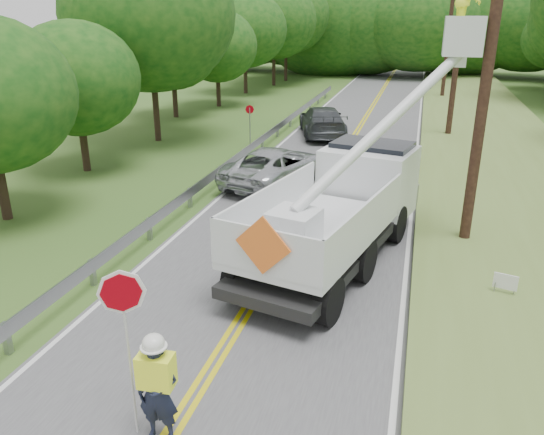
# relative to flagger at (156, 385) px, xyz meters

# --- Properties ---
(ground) EXTENTS (140.00, 140.00, 0.00)m
(ground) POSITION_rel_flagger_xyz_m (0.10, 0.30, -1.06)
(ground) COLOR #2F541F
(ground) RESTS_ON ground
(road) EXTENTS (7.20, 96.00, 0.03)m
(road) POSITION_rel_flagger_xyz_m (0.10, 14.30, -1.05)
(road) COLOR #4C4C4E
(road) RESTS_ON ground
(guardrail) EXTENTS (0.18, 48.00, 0.77)m
(guardrail) POSITION_rel_flagger_xyz_m (-3.92, 15.20, -0.51)
(guardrail) COLOR gray
(guardrail) RESTS_ON ground
(utility_poles) EXTENTS (1.60, 43.30, 10.00)m
(utility_poles) POSITION_rel_flagger_xyz_m (5.10, 17.31, 4.21)
(utility_poles) COLOR black
(utility_poles) RESTS_ON ground
(tall_grass_verge) EXTENTS (7.00, 96.00, 0.30)m
(tall_grass_verge) POSITION_rel_flagger_xyz_m (7.20, 14.30, -0.91)
(tall_grass_verge) COLOR olive
(tall_grass_verge) RESTS_ON ground
(treeline_left) EXTENTS (9.40, 53.19, 10.19)m
(treeline_left) POSITION_rel_flagger_xyz_m (-10.37, 30.90, 4.42)
(treeline_left) COLOR #332319
(treeline_left) RESTS_ON ground
(treeline_horizon) EXTENTS (57.70, 15.43, 12.33)m
(treeline_horizon) POSITION_rel_flagger_xyz_m (1.23, 56.45, 4.44)
(treeline_horizon) COLOR #0F4111
(treeline_horizon) RESTS_ON ground
(flagger) EXTENTS (1.12, 0.47, 2.93)m
(flagger) POSITION_rel_flagger_xyz_m (0.00, 0.00, 0.00)
(flagger) COLOR #191E33
(flagger) RESTS_ON road
(bucket_truck) EXTENTS (5.50, 8.22, 7.52)m
(bucket_truck) POSITION_rel_flagger_xyz_m (1.95, 8.35, 0.63)
(bucket_truck) COLOR black
(bucket_truck) RESTS_ON road
(suv_silver) EXTENTS (3.81, 5.84, 1.49)m
(suv_silver) POSITION_rel_flagger_xyz_m (-1.76, 13.70, -0.30)
(suv_silver) COLOR #B8BCC0
(suv_silver) RESTS_ON road
(suv_darkgrey) EXTENTS (3.77, 5.94, 1.60)m
(suv_darkgrey) POSITION_rel_flagger_xyz_m (-1.67, 23.23, -0.24)
(suv_darkgrey) COLOR #3D4146
(suv_darkgrey) RESTS_ON road
(stop_sign_permanent) EXTENTS (0.44, 0.12, 2.09)m
(stop_sign_permanent) POSITION_rel_flagger_xyz_m (-4.81, 19.85, 0.28)
(stop_sign_permanent) COLOR gray
(stop_sign_permanent) RESTS_ON ground
(yard_sign) EXTENTS (0.52, 0.16, 0.78)m
(yard_sign) POSITION_rel_flagger_xyz_m (5.79, 6.02, -0.50)
(yard_sign) COLOR white
(yard_sign) RESTS_ON ground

